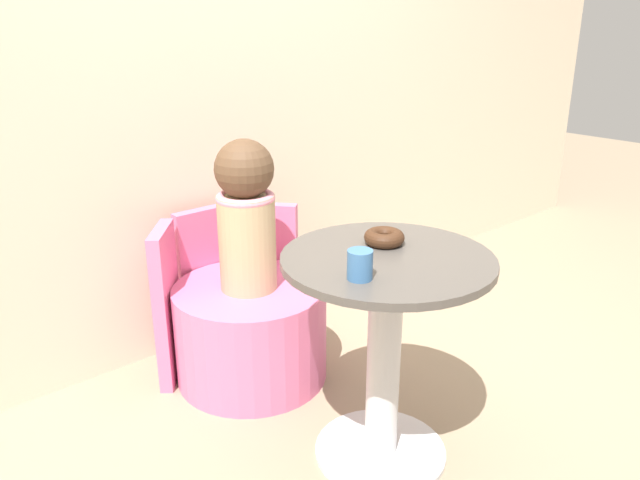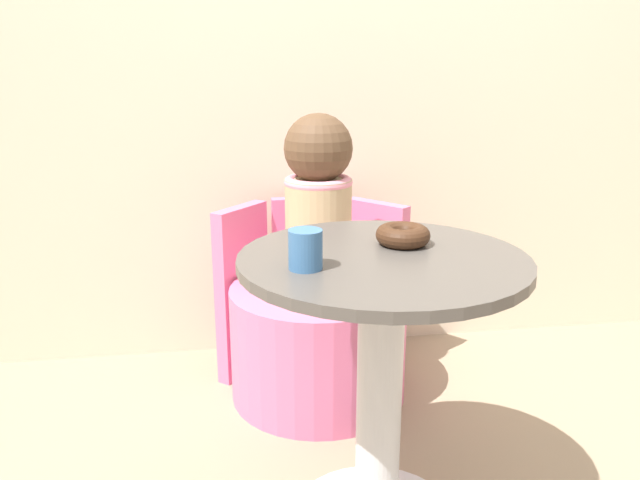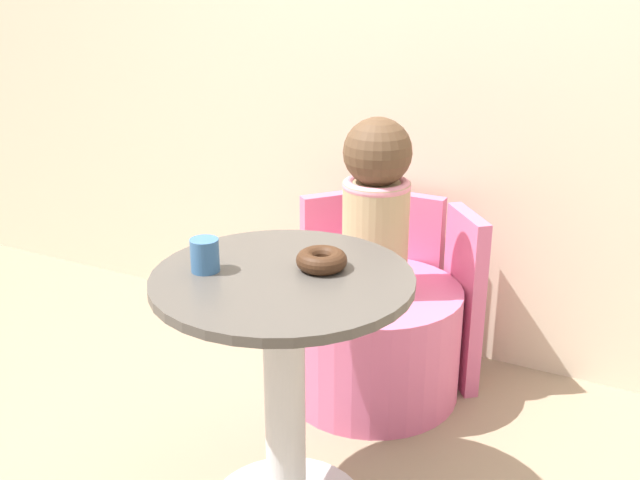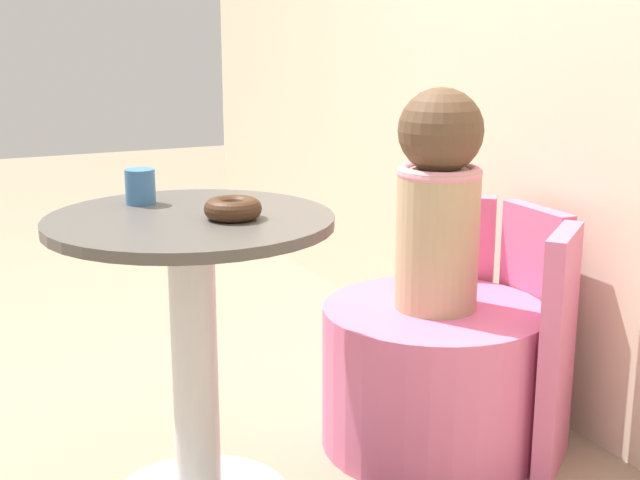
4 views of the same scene
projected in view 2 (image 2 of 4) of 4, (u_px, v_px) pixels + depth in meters
The scene contains 7 objects.
back_wall at pixel (333, 41), 2.30m from camera, with size 6.00×0.06×2.40m.
round_table at pixel (380, 358), 1.44m from camera, with size 0.65×0.65×0.71m.
tub_chair at pixel (318, 341), 2.15m from camera, with size 0.60×0.60×0.39m.
booth_backrest at pixel (309, 284), 2.35m from camera, with size 0.70×0.25×0.63m.
child_figure at pixel (318, 202), 2.01m from camera, with size 0.22×0.22×0.58m.
donut at pixel (403, 235), 1.45m from camera, with size 0.13×0.13×0.05m.
cup at pixel (305, 249), 1.27m from camera, with size 0.07×0.07×0.08m.
Camera 2 is at (-0.42, -1.25, 1.12)m, focal length 35.00 mm.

